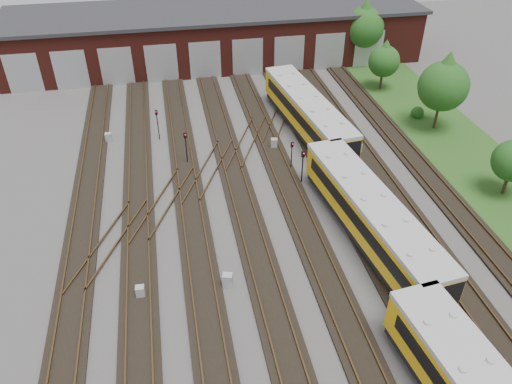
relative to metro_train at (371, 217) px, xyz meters
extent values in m
plane|color=#484643|center=(-6.00, -3.03, -2.04)|extent=(120.00, 120.00, 0.00)
cube|color=black|center=(-20.00, -3.03, -1.95)|extent=(2.40, 70.00, 0.18)
cube|color=#503920|center=(-20.72, -3.03, -1.79)|extent=(0.10, 70.00, 0.15)
cube|color=#503920|center=(-19.28, -3.03, -1.79)|extent=(0.10, 70.00, 0.15)
cube|color=black|center=(-16.00, -3.03, -1.95)|extent=(2.40, 70.00, 0.18)
cube|color=#503920|center=(-16.72, -3.03, -1.79)|extent=(0.10, 70.00, 0.15)
cube|color=#503920|center=(-15.28, -3.03, -1.79)|extent=(0.10, 70.00, 0.15)
cube|color=black|center=(-12.00, -3.03, -1.95)|extent=(2.40, 70.00, 0.18)
cube|color=#503920|center=(-12.72, -3.03, -1.79)|extent=(0.10, 70.00, 0.15)
cube|color=#503920|center=(-11.28, -3.03, -1.79)|extent=(0.10, 70.00, 0.15)
cube|color=black|center=(-8.00, -3.03, -1.95)|extent=(2.40, 70.00, 0.18)
cube|color=#503920|center=(-8.72, -3.03, -1.79)|extent=(0.10, 70.00, 0.15)
cube|color=#503920|center=(-7.28, -3.03, -1.79)|extent=(0.10, 70.00, 0.15)
cube|color=black|center=(-4.00, -3.03, -1.95)|extent=(2.40, 70.00, 0.18)
cube|color=#503920|center=(-4.72, -3.03, -1.79)|extent=(0.10, 70.00, 0.15)
cube|color=#503920|center=(-3.28, -3.03, -1.79)|extent=(0.10, 70.00, 0.15)
cube|color=black|center=(0.00, -3.03, -1.95)|extent=(2.40, 70.00, 0.18)
cube|color=#503920|center=(-0.72, -3.03, -1.79)|extent=(0.10, 70.00, 0.15)
cube|color=#503920|center=(0.72, -3.03, -1.79)|extent=(0.10, 70.00, 0.15)
cube|color=black|center=(4.00, -3.03, -1.95)|extent=(2.40, 70.00, 0.18)
cube|color=#503920|center=(3.28, -3.03, -1.79)|extent=(0.10, 70.00, 0.15)
cube|color=#503920|center=(4.72, -3.03, -1.79)|extent=(0.10, 70.00, 0.15)
cube|color=black|center=(8.00, -3.03, -1.95)|extent=(2.40, 70.00, 0.18)
cube|color=#503920|center=(7.28, -3.03, -1.79)|extent=(0.10, 70.00, 0.15)
cube|color=#503920|center=(8.72, -3.03, -1.79)|extent=(0.10, 70.00, 0.15)
cube|color=#503920|center=(-14.00, 6.97, -1.79)|extent=(5.40, 9.62, 0.15)
cube|color=#503920|center=(-10.00, 10.97, -1.79)|extent=(5.40, 9.62, 0.15)
cube|color=#503920|center=(-6.00, 14.97, -1.79)|extent=(5.40, 9.62, 0.15)
cube|color=#503920|center=(-18.00, 2.97, -1.79)|extent=(5.40, 9.62, 0.15)
cube|color=#503920|center=(-2.00, 18.97, -1.79)|extent=(5.40, 9.62, 0.15)
cube|color=#531B14|center=(-6.00, 36.97, 0.96)|extent=(50.00, 12.00, 6.00)
cube|color=#2B2B2D|center=(-6.00, 36.97, 4.11)|extent=(51.00, 12.50, 0.40)
cube|color=#9A9C9F|center=(-28.00, 30.95, 0.16)|extent=(3.60, 0.12, 4.40)
cube|color=#9A9C9F|center=(-23.00, 30.95, 0.16)|extent=(3.60, 0.12, 4.40)
cube|color=#9A9C9F|center=(-18.00, 30.95, 0.16)|extent=(3.60, 0.12, 4.40)
cube|color=#9A9C9F|center=(-13.00, 30.95, 0.16)|extent=(3.60, 0.12, 4.40)
cube|color=#9A9C9F|center=(-8.00, 30.95, 0.16)|extent=(3.60, 0.12, 4.40)
cube|color=#9A9C9F|center=(-3.00, 30.95, 0.16)|extent=(3.60, 0.12, 4.40)
cube|color=#9A9C9F|center=(2.00, 30.95, 0.16)|extent=(3.60, 0.12, 4.40)
cube|color=#9A9C9F|center=(7.00, 30.95, 0.16)|extent=(3.60, 0.12, 4.40)
cube|color=#9A9C9F|center=(12.00, 30.95, 0.16)|extent=(3.60, 0.12, 4.40)
cube|color=#27511B|center=(13.00, 6.97, -2.02)|extent=(8.00, 55.00, 0.05)
cube|color=black|center=(0.00, 0.00, -1.39)|extent=(4.35, 16.35, 0.65)
cube|color=yellow|center=(0.00, 0.00, 0.12)|extent=(4.67, 16.39, 2.37)
cube|color=#B9BAB5|center=(0.00, 0.00, 1.47)|extent=(4.78, 16.40, 0.32)
cube|color=black|center=(-1.41, -0.17, 0.39)|extent=(1.73, 14.14, 0.92)
cube|color=black|center=(1.41, 0.17, 0.39)|extent=(1.73, 14.14, 0.92)
cube|color=black|center=(0.00, 16.00, -1.39)|extent=(4.35, 16.35, 0.65)
cube|color=yellow|center=(0.00, 16.00, 0.12)|extent=(4.67, 16.39, 2.37)
cube|color=#B9BAB5|center=(0.00, 16.00, 1.47)|extent=(4.78, 16.40, 0.32)
cube|color=black|center=(-1.41, 15.83, 0.39)|extent=(1.73, 14.14, 0.92)
cube|color=black|center=(1.41, 16.17, 0.39)|extent=(1.73, 14.14, 0.92)
cylinder|color=black|center=(-11.73, 12.59, -0.76)|extent=(0.10, 0.10, 2.57)
cube|color=black|center=(-11.73, 12.59, 0.77)|extent=(0.27, 0.21, 0.49)
sphere|color=red|center=(-11.73, 12.49, 0.86)|extent=(0.12, 0.12, 0.12)
cylinder|color=black|center=(-13.98, 17.37, -0.75)|extent=(0.09, 0.09, 2.59)
cube|color=black|center=(-13.98, 17.37, 0.77)|extent=(0.25, 0.18, 0.45)
sphere|color=red|center=(-13.98, 17.28, 0.86)|extent=(0.11, 0.11, 0.11)
cylinder|color=black|center=(-2.66, 7.94, -0.83)|extent=(0.10, 0.10, 2.42)
cube|color=black|center=(-2.66, 7.94, 0.63)|extent=(0.29, 0.21, 0.52)
sphere|color=red|center=(-2.66, 7.84, 0.74)|extent=(0.12, 0.12, 0.12)
cylinder|color=black|center=(-3.04, 10.02, -0.95)|extent=(0.09, 0.09, 2.18)
cube|color=black|center=(-3.04, 10.02, 0.36)|extent=(0.25, 0.20, 0.44)
sphere|color=red|center=(-3.04, 9.93, 0.44)|extent=(0.10, 0.10, 0.10)
cube|color=#A7AAAC|center=(-15.87, -2.46, -1.59)|extent=(0.56, 0.47, 0.90)
cube|color=#A7AAAC|center=(-18.64, 17.78, -1.58)|extent=(0.58, 0.50, 0.91)
cube|color=#A7AAAC|center=(-10.42, -2.60, -1.52)|extent=(0.74, 0.66, 1.04)
cube|color=#A7AAAC|center=(-3.71, 13.68, -1.56)|extent=(0.69, 0.62, 0.97)
cube|color=#A7AAAC|center=(3.50, 11.34, -1.55)|extent=(0.65, 0.57, 0.98)
cylinder|color=#352718|center=(11.50, 31.97, -0.81)|extent=(0.27, 0.27, 2.46)
sphere|color=#174714|center=(11.50, 31.97, 2.47)|extent=(4.79, 4.79, 4.79)
cone|color=#174714|center=(11.50, 31.97, 4.18)|extent=(4.10, 4.10, 3.42)
cylinder|color=#352718|center=(11.02, 24.23, -1.16)|extent=(0.26, 0.26, 1.76)
sphere|color=#174714|center=(11.02, 24.23, 1.19)|extent=(3.43, 3.43, 3.43)
cone|color=#174714|center=(11.02, 24.23, 2.41)|extent=(2.94, 2.94, 2.45)
cylinder|color=#352718|center=(12.56, 14.42, -0.84)|extent=(0.25, 0.25, 2.41)
sphere|color=#174714|center=(12.56, 14.42, 2.37)|extent=(4.68, 4.68, 4.68)
cone|color=#174714|center=(12.56, 14.42, 4.04)|extent=(4.01, 4.01, 3.34)
cylinder|color=#352718|center=(12.74, 3.19, -1.20)|extent=(0.27, 0.27, 1.69)
sphere|color=#174714|center=(12.02, 16.99, -1.40)|extent=(1.29, 1.29, 1.29)
sphere|color=#174714|center=(15.52, 20.31, -1.38)|extent=(1.33, 1.33, 1.33)
camera|label=1|loc=(-12.96, -24.88, 21.45)|focal=35.00mm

